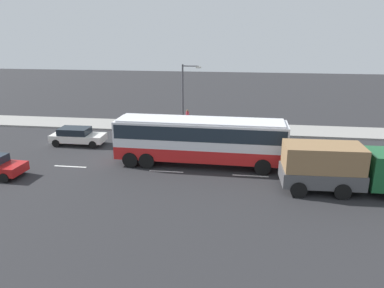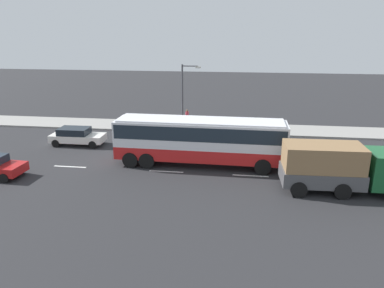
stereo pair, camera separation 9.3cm
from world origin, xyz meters
name	(u,v)px [view 1 (the left image)]	position (x,y,z in m)	size (l,w,h in m)	color
ground_plane	(223,163)	(0.00, 0.00, 0.00)	(120.00, 120.00, 0.00)	#28282B
sidewalk_curb	(228,128)	(0.00, 9.50, 0.07)	(80.00, 4.00, 0.15)	gray
lane_centreline	(153,171)	(-4.72, -2.31, 0.00)	(24.75, 0.16, 0.01)	white
coach_bus	(200,137)	(-1.65, -0.66, 2.09)	(12.09, 2.96, 3.36)	red
cargo_truck	(341,167)	(7.18, -3.99, 1.58)	(7.21, 2.78, 2.89)	#19592D
car_white_minivan	(77,136)	(-12.51, 2.73, 0.78)	(4.51, 1.94, 1.47)	white
car_yellow_taxi	(344,162)	(8.23, -0.77, 0.76)	(4.56, 2.06, 1.43)	gold
pedestrian_near_curb	(187,117)	(-4.09, 9.59, 1.12)	(0.32, 0.32, 1.68)	brown
street_lamp	(185,92)	(-4.11, 8.23, 3.75)	(1.81, 0.24, 6.18)	#47474C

